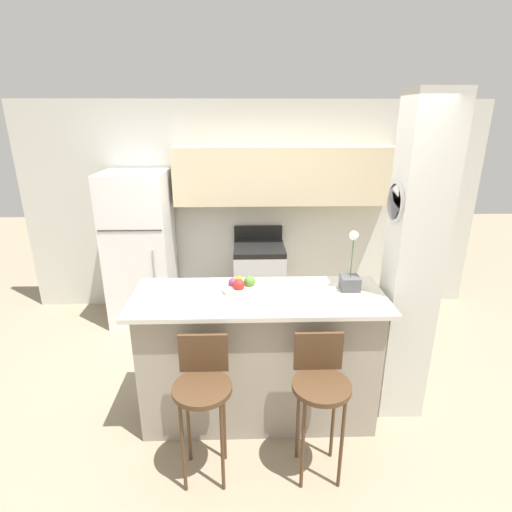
{
  "coord_description": "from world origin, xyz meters",
  "views": [
    {
      "loc": [
        -0.1,
        -2.74,
        2.37
      ],
      "look_at": [
        0.0,
        0.74,
        1.14
      ],
      "focal_mm": 28.0,
      "sensor_mm": 36.0,
      "label": 1
    }
  ],
  "objects_px": {
    "refrigerator": "(140,249)",
    "stove_range": "(259,280)",
    "orchid_vase": "(350,277)",
    "bar_stool_right": "(320,386)",
    "trash_bin": "(191,311)",
    "bar_stool_left": "(203,388)",
    "fruit_bowl": "(241,286)"
  },
  "relations": [
    {
      "from": "refrigerator",
      "to": "stove_range",
      "type": "xyz_separation_m",
      "value": [
        1.39,
        0.03,
        -0.43
      ]
    },
    {
      "from": "trash_bin",
      "to": "fruit_bowl",
      "type": "bearing_deg",
      "value": -66.43
    },
    {
      "from": "bar_stool_left",
      "to": "fruit_bowl",
      "type": "distance_m",
      "value": 0.82
    },
    {
      "from": "refrigerator",
      "to": "trash_bin",
      "type": "xyz_separation_m",
      "value": [
        0.58,
        -0.25,
        -0.7
      ]
    },
    {
      "from": "stove_range",
      "to": "bar_stool_left",
      "type": "height_order",
      "value": "stove_range"
    },
    {
      "from": "stove_range",
      "to": "fruit_bowl",
      "type": "height_order",
      "value": "fruit_bowl"
    },
    {
      "from": "orchid_vase",
      "to": "bar_stool_right",
      "type": "bearing_deg",
      "value": -116.62
    },
    {
      "from": "orchid_vase",
      "to": "trash_bin",
      "type": "bearing_deg",
      "value": 136.1
    },
    {
      "from": "refrigerator",
      "to": "bar_stool_right",
      "type": "xyz_separation_m",
      "value": [
        1.71,
        -2.29,
        -0.2
      ]
    },
    {
      "from": "stove_range",
      "to": "bar_stool_right",
      "type": "xyz_separation_m",
      "value": [
        0.32,
        -2.33,
        0.23
      ]
    },
    {
      "from": "refrigerator",
      "to": "orchid_vase",
      "type": "relative_size",
      "value": 3.75
    },
    {
      "from": "refrigerator",
      "to": "stove_range",
      "type": "bearing_deg",
      "value": 1.39
    },
    {
      "from": "stove_range",
      "to": "orchid_vase",
      "type": "bearing_deg",
      "value": -69.09
    },
    {
      "from": "stove_range",
      "to": "orchid_vase",
      "type": "distance_m",
      "value": 1.95
    },
    {
      "from": "refrigerator",
      "to": "bar_stool_left",
      "type": "xyz_separation_m",
      "value": [
        0.94,
        -2.29,
        -0.2
      ]
    },
    {
      "from": "orchid_vase",
      "to": "fruit_bowl",
      "type": "distance_m",
      "value": 0.84
    },
    {
      "from": "bar_stool_left",
      "to": "orchid_vase",
      "type": "bearing_deg",
      "value": 30.49
    },
    {
      "from": "bar_stool_right",
      "to": "orchid_vase",
      "type": "bearing_deg",
      "value": 63.38
    },
    {
      "from": "bar_stool_left",
      "to": "fruit_bowl",
      "type": "relative_size",
      "value": 3.53
    },
    {
      "from": "bar_stool_left",
      "to": "trash_bin",
      "type": "xyz_separation_m",
      "value": [
        -0.36,
        2.05,
        -0.5
      ]
    },
    {
      "from": "bar_stool_right",
      "to": "refrigerator",
      "type": "bearing_deg",
      "value": 126.76
    },
    {
      "from": "orchid_vase",
      "to": "refrigerator",
      "type": "bearing_deg",
      "value": 141.02
    },
    {
      "from": "refrigerator",
      "to": "fruit_bowl",
      "type": "distance_m",
      "value": 2.06
    },
    {
      "from": "refrigerator",
      "to": "stove_range",
      "type": "relative_size",
      "value": 1.67
    },
    {
      "from": "refrigerator",
      "to": "fruit_bowl",
      "type": "bearing_deg",
      "value": -54.19
    },
    {
      "from": "bar_stool_right",
      "to": "orchid_vase",
      "type": "distance_m",
      "value": 0.88
    },
    {
      "from": "fruit_bowl",
      "to": "trash_bin",
      "type": "relative_size",
      "value": 0.75
    },
    {
      "from": "bar_stool_right",
      "to": "orchid_vase",
      "type": "relative_size",
      "value": 2.13
    },
    {
      "from": "trash_bin",
      "to": "stove_range",
      "type": "bearing_deg",
      "value": 18.89
    },
    {
      "from": "fruit_bowl",
      "to": "trash_bin",
      "type": "distance_m",
      "value": 1.8
    },
    {
      "from": "orchid_vase",
      "to": "trash_bin",
      "type": "relative_size",
      "value": 1.25
    },
    {
      "from": "bar_stool_left",
      "to": "bar_stool_right",
      "type": "relative_size",
      "value": 1.0
    }
  ]
}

